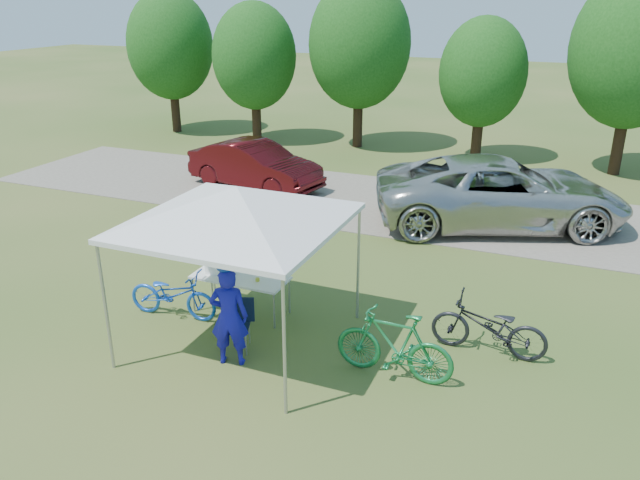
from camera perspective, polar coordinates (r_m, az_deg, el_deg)
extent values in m
plane|color=#2D5119|center=(10.79, -6.95, -9.11)|extent=(100.00, 100.00, 0.00)
cube|color=gray|center=(17.56, 5.83, 3.37)|extent=(24.00, 5.00, 0.02)
cylinder|color=#A5A5AA|center=(10.03, -19.01, -5.90)|extent=(0.05, 0.05, 2.10)
cylinder|color=#A5A5AA|center=(8.50, -3.27, -9.86)|extent=(0.05, 0.05, 2.10)
cylinder|color=#A5A5AA|center=(12.19, -9.91, -0.04)|extent=(0.05, 0.05, 2.10)
cylinder|color=#A5A5AA|center=(10.97, 3.52, -2.26)|extent=(0.05, 0.05, 2.10)
cube|color=silver|center=(9.87, -7.50, 1.63)|extent=(3.15, 3.15, 0.08)
pyramid|color=silver|center=(9.69, -7.67, 4.91)|extent=(4.53, 4.53, 0.55)
cylinder|color=#382314|center=(27.41, -13.08, 11.59)|extent=(0.36, 0.36, 1.89)
ellipsoid|color=#144711|center=(27.11, -13.55, 16.92)|extent=(3.46, 3.46, 4.32)
cylinder|color=#382314|center=(25.09, -5.82, 10.97)|extent=(0.36, 0.36, 1.75)
ellipsoid|color=#144711|center=(24.76, -6.03, 16.37)|extent=(3.20, 3.20, 4.00)
cylinder|color=#382314|center=(24.01, 3.47, 10.90)|extent=(0.36, 0.36, 2.03)
ellipsoid|color=#144711|center=(23.66, 3.63, 17.47)|extent=(3.71, 3.71, 4.64)
cylinder|color=#382314|center=(22.82, 14.15, 9.18)|extent=(0.36, 0.36, 1.61)
ellipsoid|color=#144711|center=(22.47, 14.67, 14.62)|extent=(2.94, 2.94, 3.68)
cylinder|color=#382314|center=(22.28, 25.64, 8.07)|extent=(0.36, 0.36, 2.10)
ellipsoid|color=#144711|center=(21.89, 26.88, 15.30)|extent=(3.84, 3.84, 4.80)
cube|color=white|center=(11.38, -7.30, -3.41)|extent=(1.75, 0.73, 0.04)
cylinder|color=#A5A5AA|center=(11.71, -11.51, -4.91)|extent=(0.04, 0.04, 0.68)
cylinder|color=#A5A5AA|center=(10.94, -4.22, -6.49)|extent=(0.04, 0.04, 0.68)
cylinder|color=#A5A5AA|center=(12.17, -9.90, -3.72)|extent=(0.04, 0.04, 0.68)
cylinder|color=#A5A5AA|center=(11.43, -2.82, -5.13)|extent=(0.04, 0.04, 0.68)
cube|color=black|center=(10.37, -7.73, -7.93)|extent=(0.56, 0.56, 0.04)
cube|color=black|center=(10.42, -7.22, -6.30)|extent=(0.42, 0.19, 0.43)
cylinder|color=#A5A5AA|center=(10.42, -9.14, -9.20)|extent=(0.02, 0.02, 0.39)
cylinder|color=#A5A5AA|center=(10.25, -7.27, -9.67)|extent=(0.02, 0.02, 0.39)
cylinder|color=#A5A5AA|center=(10.70, -8.06, -8.24)|extent=(0.02, 0.02, 0.39)
cylinder|color=#A5A5AA|center=(10.53, -6.23, -8.68)|extent=(0.02, 0.02, 0.39)
cube|color=white|center=(11.50, -9.07, -2.27)|extent=(0.48, 0.32, 0.32)
cube|color=white|center=(11.42, -9.12, -1.43)|extent=(0.50, 0.34, 0.04)
cylinder|color=gold|center=(11.15, -5.74, -3.62)|extent=(0.08, 0.08, 0.06)
imported|color=#1615AB|center=(9.83, -8.32, -6.93)|extent=(0.69, 0.56, 1.64)
imported|color=blue|center=(11.56, -13.31, -4.84)|extent=(1.74, 0.76, 0.89)
imported|color=#1B7A3F|center=(9.60, 6.81, -9.47)|extent=(1.85, 0.55, 1.11)
imported|color=black|center=(10.48, 15.18, -7.70)|extent=(1.85, 0.65, 0.97)
imported|color=#BBBBB6|center=(16.17, 16.17, 4.22)|extent=(6.76, 4.83, 1.71)
imported|color=#420B0D|center=(18.80, -5.96, 6.83)|extent=(4.40, 2.27, 1.38)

